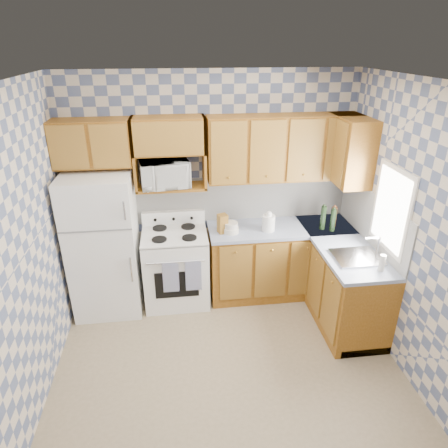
{
  "coord_description": "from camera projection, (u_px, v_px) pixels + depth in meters",
  "views": [
    {
      "loc": [
        -0.43,
        -2.95,
        2.99
      ],
      "look_at": [
        0.05,
        0.75,
        1.25
      ],
      "focal_mm": 32.0,
      "sensor_mm": 36.0,
      "label": 1
    }
  ],
  "objects": [
    {
      "name": "soap_bottle",
      "position": [
        382.0,
        263.0,
        3.88
      ],
      "size": [
        0.06,
        0.06,
        0.17
      ],
      "primitive_type": "cylinder",
      "color": "beige",
      "rests_on": "countertop_right"
    },
    {
      "name": "microwave",
      "position": [
        165.0,
        174.0,
        4.5
      ],
      "size": [
        0.59,
        0.44,
        0.3
      ],
      "primitive_type": "imported",
      "rotation": [
        0.0,
        0.0,
        0.15
      ],
      "color": "white",
      "rests_on": "microwave_shelf"
    },
    {
      "name": "right_wall",
      "position": [
        416.0,
        239.0,
        3.59
      ],
      "size": [
        0.02,
        3.2,
        2.7
      ],
      "primitive_type": "cube",
      "color": "slate",
      "rests_on": "ground"
    },
    {
      "name": "backsplash_right",
      "position": [
        372.0,
        218.0,
        4.37
      ],
      "size": [
        0.02,
        1.6,
        0.56
      ],
      "primitive_type": "cube",
      "color": "white",
      "rests_on": "right_wall"
    },
    {
      "name": "stove_body",
      "position": [
        176.0,
        268.0,
        4.86
      ],
      "size": [
        0.76,
        0.65,
        0.9
      ],
      "primitive_type": "cube",
      "color": "white",
      "rests_on": "floor"
    },
    {
      "name": "sink",
      "position": [
        357.0,
        257.0,
        4.14
      ],
      "size": [
        0.48,
        0.4,
        0.03
      ],
      "primitive_type": "cube",
      "color": "#B7B7BC",
      "rests_on": "countertop_right"
    },
    {
      "name": "base_cabinets_right",
      "position": [
        338.0,
        279.0,
        4.66
      ],
      "size": [
        0.6,
        1.6,
        0.88
      ],
      "primitive_type": "cube",
      "color": "brown",
      "rests_on": "floor"
    },
    {
      "name": "electric_kettle",
      "position": [
        269.0,
        223.0,
        4.69
      ],
      "size": [
        0.15,
        0.15,
        0.19
      ],
      "primitive_type": "cylinder",
      "color": "white",
      "rests_on": "countertop_back"
    },
    {
      "name": "bottle_1",
      "position": [
        333.0,
        220.0,
        4.67
      ],
      "size": [
        0.06,
        0.06,
        0.27
      ],
      "primitive_type": "cylinder",
      "color": "black",
      "rests_on": "countertop_back"
    },
    {
      "name": "window",
      "position": [
        391.0,
        209.0,
        3.95
      ],
      "size": [
        0.02,
        0.66,
        0.86
      ],
      "primitive_type": "cube",
      "color": "white",
      "rests_on": "right_wall"
    },
    {
      "name": "knife_block",
      "position": [
        223.0,
        224.0,
        4.63
      ],
      "size": [
        0.13,
        0.13,
        0.23
      ],
      "primitive_type": "cube",
      "rotation": [
        0.0,
        0.0,
        0.32
      ],
      "color": "brown",
      "rests_on": "countertop_back"
    },
    {
      "name": "refrigerator",
      "position": [
        104.0,
        244.0,
        4.58
      ],
      "size": [
        0.75,
        0.7,
        1.68
      ],
      "primitive_type": "cube",
      "color": "white",
      "rests_on": "floor"
    },
    {
      "name": "floor",
      "position": [
        229.0,
        370.0,
        3.96
      ],
      "size": [
        3.4,
        3.4,
        0.0
      ],
      "primitive_type": "plane",
      "color": "#7E6C4F",
      "rests_on": "ground"
    },
    {
      "name": "countertop_back",
      "position": [
        281.0,
        228.0,
        4.84
      ],
      "size": [
        1.77,
        0.63,
        0.04
      ],
      "primitive_type": "cube",
      "color": "gray",
      "rests_on": "base_cabinets_back"
    },
    {
      "name": "dish_towel_left",
      "position": [
        171.0,
        277.0,
        4.51
      ],
      "size": [
        0.18,
        0.02,
        0.38
      ],
      "primitive_type": "cube",
      "color": "navy",
      "rests_on": "stove_body"
    },
    {
      "name": "countertop_right",
      "position": [
        342.0,
        244.0,
        4.46
      ],
      "size": [
        0.63,
        1.6,
        0.04
      ],
      "primitive_type": "cube",
      "color": "gray",
      "rests_on": "base_cabinets_right"
    },
    {
      "name": "upper_cabinets_back",
      "position": [
        283.0,
        148.0,
        4.56
      ],
      "size": [
        1.75,
        0.33,
        0.74
      ],
      "primitive_type": "cube",
      "color": "brown",
      "rests_on": "back_wall"
    },
    {
      "name": "bottle_2",
      "position": [
        334.0,
        217.0,
        4.77
      ],
      "size": [
        0.06,
        0.06,
        0.25
      ],
      "primitive_type": "cylinder",
      "color": "brown",
      "rests_on": "countertop_back"
    },
    {
      "name": "cooktop",
      "position": [
        174.0,
        234.0,
        4.67
      ],
      "size": [
        0.76,
        0.65,
        0.02
      ],
      "primitive_type": "cube",
      "color": "silver",
      "rests_on": "stove_body"
    },
    {
      "name": "backsplash_back",
      "position": [
        243.0,
        198.0,
        4.93
      ],
      "size": [
        2.6,
        0.02,
        0.56
      ],
      "primitive_type": "cube",
      "color": "white",
      "rests_on": "back_wall"
    },
    {
      "name": "base_cabinets_back",
      "position": [
        279.0,
        261.0,
        5.04
      ],
      "size": [
        1.75,
        0.6,
        0.88
      ],
      "primitive_type": "cube",
      "color": "brown",
      "rests_on": "floor"
    },
    {
      "name": "microwave_shelf",
      "position": [
        172.0,
        187.0,
        4.59
      ],
      "size": [
        0.8,
        0.33,
        0.03
      ],
      "primitive_type": "cube",
      "color": "brown",
      "rests_on": "back_wall"
    },
    {
      "name": "upper_cabinets_fridge",
      "position": [
        92.0,
        143.0,
        4.27
      ],
      "size": [
        0.82,
        0.33,
        0.5
      ],
      "primitive_type": "cube",
      "color": "brown",
      "rests_on": "back_wall"
    },
    {
      "name": "back_wall",
      "position": [
        211.0,
        187.0,
        4.83
      ],
      "size": [
        3.4,
        0.02,
        2.7
      ],
      "primitive_type": "cube",
      "color": "slate",
      "rests_on": "ground"
    },
    {
      "name": "food_containers",
      "position": [
        231.0,
        227.0,
        4.66
      ],
      "size": [
        0.19,
        0.19,
        0.13
      ],
      "primitive_type": null,
      "color": "beige",
      "rests_on": "countertop_back"
    },
    {
      "name": "dish_towel_right",
      "position": [
        193.0,
        275.0,
        4.54
      ],
      "size": [
        0.18,
        0.02,
        0.38
      ],
      "primitive_type": "cube",
      "color": "navy",
      "rests_on": "stove_body"
    },
    {
      "name": "backguard",
      "position": [
        173.0,
        217.0,
        4.88
      ],
      "size": [
        0.76,
        0.08,
        0.17
      ],
      "primitive_type": "cube",
      "color": "white",
      "rests_on": "cooktop"
    },
    {
      "name": "upper_cabinets_right",
      "position": [
        349.0,
        150.0,
        4.48
      ],
      "size": [
        0.33,
        0.7,
        0.74
      ],
      "primitive_type": "cube",
      "color": "brown",
      "rests_on": "right_wall"
    },
    {
      "name": "bottle_0",
      "position": [
        323.0,
        218.0,
        4.71
      ],
      "size": [
        0.06,
        0.06,
        0.29
      ],
      "primitive_type": "cylinder",
      "color": "black",
      "rests_on": "countertop_back"
    }
  ]
}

